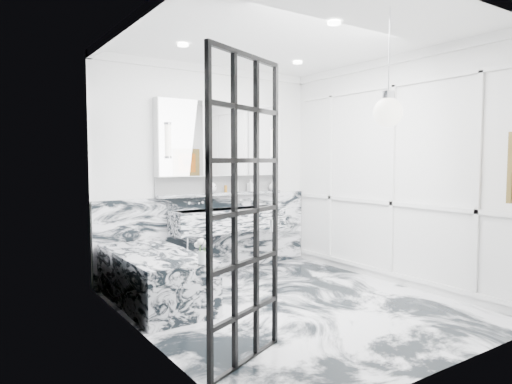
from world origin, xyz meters
TOP-DOWN VIEW (x-y plane):
  - floor at (0.00, 0.00)m, footprint 3.60×3.60m
  - ceiling at (0.00, 0.00)m, footprint 3.60×3.60m
  - wall_back at (0.00, 1.80)m, footprint 3.60×0.00m
  - wall_front at (0.00, -1.80)m, footprint 3.60×0.00m
  - wall_left at (-1.60, 0.00)m, footprint 0.00×3.60m
  - wall_right at (1.60, 0.00)m, footprint 0.00×3.60m
  - marble_clad_back at (0.00, 1.78)m, footprint 3.18×0.05m
  - marble_clad_left at (-1.59, 0.00)m, footprint 0.02×3.56m
  - panel_molding at (1.58, 0.00)m, footprint 0.03×3.40m
  - soap_bottle_a at (0.36, 1.71)m, footprint 0.10×0.10m
  - soap_bottle_b at (0.61, 1.71)m, footprint 0.09×0.09m
  - soap_bottle_c at (1.00, 1.71)m, footprint 0.14×0.14m
  - face_pot at (-0.03, 1.71)m, footprint 0.15×0.15m
  - amber_bottle at (0.20, 1.71)m, footprint 0.04×0.04m
  - flower_vase at (-0.99, 0.12)m, footprint 0.08×0.08m
  - crittall_door at (-1.14, -0.87)m, footprint 0.82×0.39m
  - pendant_light at (-0.01, -1.24)m, footprint 0.24×0.24m
  - trough_sink at (0.15, 1.55)m, footprint 1.60×0.45m
  - ledge at (0.15, 1.72)m, footprint 1.90×0.14m
  - subway_tile at (0.15, 1.78)m, footprint 1.90×0.03m
  - mirror_cabinet at (0.15, 1.73)m, footprint 1.90×0.16m
  - sconce_left at (-0.67, 1.63)m, footprint 0.07×0.07m
  - sconce_right at (0.97, 1.63)m, footprint 0.07×0.07m
  - bathtub at (-1.18, 0.90)m, footprint 0.75×1.65m

SIDE VIEW (x-z plane):
  - floor at x=0.00m, z-range 0.00..0.00m
  - bathtub at x=-1.18m, z-range 0.00..0.55m
  - marble_clad_back at x=0.00m, z-range 0.00..1.05m
  - flower_vase at x=-0.99m, z-range 0.55..0.67m
  - trough_sink at x=0.15m, z-range 0.58..0.88m
  - ledge at x=0.15m, z-range 1.05..1.09m
  - amber_bottle at x=0.20m, z-range 1.09..1.19m
  - crittall_door at x=-1.14m, z-range 0.00..2.30m
  - soap_bottle_c at x=1.00m, z-range 1.09..1.23m
  - face_pot at x=-0.03m, z-range 1.09..1.24m
  - soap_bottle_b at x=0.61m, z-range 1.09..1.26m
  - soap_bottle_a at x=0.36m, z-range 1.09..1.31m
  - subway_tile at x=0.15m, z-range 1.09..1.32m
  - panel_molding at x=1.58m, z-range 0.15..2.45m
  - marble_clad_left at x=-1.59m, z-range 0.00..2.68m
  - wall_back at x=0.00m, z-range -0.40..3.20m
  - wall_front at x=0.00m, z-range -0.40..3.20m
  - wall_left at x=-1.60m, z-range -0.40..3.20m
  - wall_right at x=1.60m, z-range -0.40..3.20m
  - sconce_left at x=-0.67m, z-range 1.58..1.98m
  - sconce_right at x=0.97m, z-range 1.58..1.98m
  - mirror_cabinet at x=0.15m, z-range 1.32..2.32m
  - pendant_light at x=-0.01m, z-range 1.80..2.04m
  - ceiling at x=0.00m, z-range 2.80..2.80m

